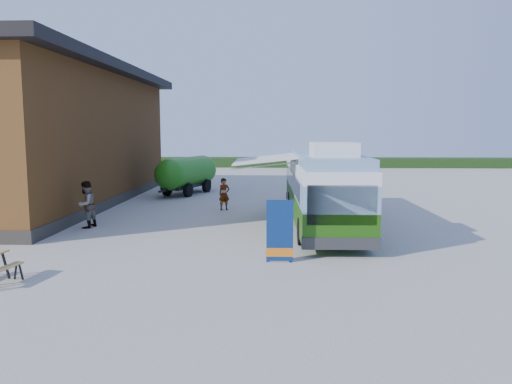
{
  "coord_description": "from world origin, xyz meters",
  "views": [
    {
      "loc": [
        2.13,
        -16.79,
        4.0
      ],
      "look_at": [
        1.25,
        4.11,
        1.4
      ],
      "focal_mm": 35.0,
      "sensor_mm": 36.0,
      "label": 1
    }
  ],
  "objects_px": {
    "person_b": "(86,205)",
    "banner": "(280,237)",
    "slurry_tanker": "(187,173)",
    "bus": "(321,185)",
    "person_a": "(224,194)"
  },
  "relations": [
    {
      "from": "bus",
      "to": "slurry_tanker",
      "type": "relative_size",
      "value": 1.93
    },
    {
      "from": "person_a",
      "to": "slurry_tanker",
      "type": "relative_size",
      "value": 0.27
    },
    {
      "from": "bus",
      "to": "slurry_tanker",
      "type": "xyz_separation_m",
      "value": [
        -7.52,
        9.96,
        -0.36
      ]
    },
    {
      "from": "slurry_tanker",
      "to": "person_a",
      "type": "bearing_deg",
      "value": -45.93
    },
    {
      "from": "person_a",
      "to": "slurry_tanker",
      "type": "distance_m",
      "value": 6.93
    },
    {
      "from": "bus",
      "to": "person_a",
      "type": "height_order",
      "value": "bus"
    },
    {
      "from": "person_a",
      "to": "person_b",
      "type": "distance_m",
      "value": 7.1
    },
    {
      "from": "banner",
      "to": "person_a",
      "type": "relative_size",
      "value": 1.19
    },
    {
      "from": "person_a",
      "to": "bus",
      "type": "bearing_deg",
      "value": -70.9
    },
    {
      "from": "banner",
      "to": "person_b",
      "type": "distance_m",
      "value": 9.41
    },
    {
      "from": "person_b",
      "to": "banner",
      "type": "bearing_deg",
      "value": 72.1
    },
    {
      "from": "person_b",
      "to": "slurry_tanker",
      "type": "height_order",
      "value": "slurry_tanker"
    },
    {
      "from": "bus",
      "to": "banner",
      "type": "xyz_separation_m",
      "value": [
        -1.78,
        -6.19,
        -0.92
      ]
    },
    {
      "from": "bus",
      "to": "banner",
      "type": "height_order",
      "value": "bus"
    },
    {
      "from": "bus",
      "to": "person_b",
      "type": "relative_size",
      "value": 6.06
    }
  ]
}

